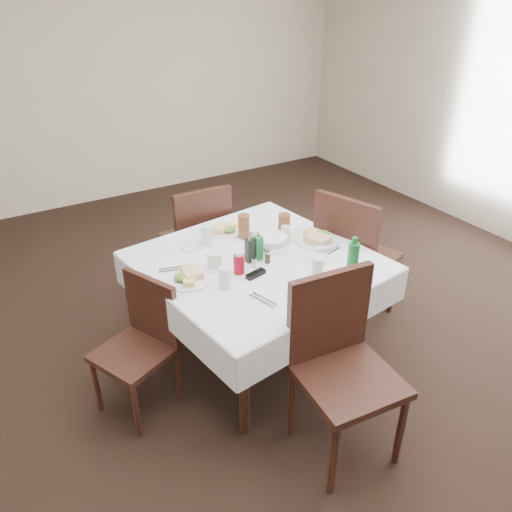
% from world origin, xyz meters
% --- Properties ---
extents(ground_plane, '(7.00, 7.00, 0.00)m').
position_xyz_m(ground_plane, '(0.00, 0.00, 0.00)').
color(ground_plane, black).
extents(room_shell, '(6.04, 7.04, 2.80)m').
position_xyz_m(room_shell, '(0.00, 0.00, 1.71)').
color(room_shell, beige).
rests_on(room_shell, ground).
extents(dining_table, '(1.50, 1.50, 0.76)m').
position_xyz_m(dining_table, '(-0.07, 0.14, 0.68)').
color(dining_table, black).
rests_on(dining_table, ground).
extents(chair_north, '(0.47, 0.47, 0.96)m').
position_xyz_m(chair_north, '(-0.06, 1.02, 0.55)').
color(chair_north, black).
rests_on(chair_north, ground).
extents(chair_south, '(0.53, 0.53, 1.03)m').
position_xyz_m(chair_south, '(-0.07, -0.69, 0.59)').
color(chair_south, black).
rests_on(chair_south, ground).
extents(chair_east, '(0.62, 0.62, 1.04)m').
position_xyz_m(chair_east, '(0.73, 0.14, 0.59)').
color(chair_east, black).
rests_on(chair_east, ground).
extents(chair_west, '(0.52, 0.52, 0.83)m').
position_xyz_m(chair_west, '(-0.86, 0.14, 0.47)').
color(chair_west, black).
rests_on(chair_west, ground).
extents(meal_north, '(0.24, 0.24, 0.05)m').
position_xyz_m(meal_north, '(-0.06, 0.58, 0.78)').
color(meal_north, white).
rests_on(meal_north, dining_table).
extents(meal_south, '(0.27, 0.27, 0.06)m').
position_xyz_m(meal_south, '(-0.01, -0.36, 0.79)').
color(meal_south, white).
rests_on(meal_south, dining_table).
extents(meal_east, '(0.30, 0.30, 0.06)m').
position_xyz_m(meal_east, '(0.40, 0.14, 0.79)').
color(meal_east, white).
rests_on(meal_east, dining_table).
extents(meal_west, '(0.25, 0.25, 0.05)m').
position_xyz_m(meal_west, '(-0.54, 0.13, 0.78)').
color(meal_west, white).
rests_on(meal_west, dining_table).
extents(side_plate_a, '(0.17, 0.17, 0.01)m').
position_xyz_m(side_plate_a, '(-0.34, 0.50, 0.77)').
color(side_plate_a, white).
rests_on(side_plate_a, dining_table).
extents(side_plate_b, '(0.17, 0.17, 0.01)m').
position_xyz_m(side_plate_b, '(0.25, -0.05, 0.77)').
color(side_plate_b, white).
rests_on(side_plate_b, dining_table).
extents(water_n, '(0.08, 0.08, 0.15)m').
position_xyz_m(water_n, '(-0.25, 0.47, 0.83)').
color(water_n, silver).
rests_on(water_n, dining_table).
extents(water_s, '(0.07, 0.07, 0.13)m').
position_xyz_m(water_s, '(0.12, -0.23, 0.83)').
color(water_s, silver).
rests_on(water_s, dining_table).
extents(water_e, '(0.06, 0.06, 0.11)m').
position_xyz_m(water_e, '(0.22, 0.26, 0.82)').
color(water_e, silver).
rests_on(water_e, dining_table).
extents(water_w, '(0.07, 0.07, 0.13)m').
position_xyz_m(water_w, '(-0.39, -0.04, 0.82)').
color(water_w, silver).
rests_on(water_w, dining_table).
extents(iced_tea_a, '(0.08, 0.08, 0.17)m').
position_xyz_m(iced_tea_a, '(0.01, 0.45, 0.84)').
color(iced_tea_a, brown).
rests_on(iced_tea_a, dining_table).
extents(iced_tea_b, '(0.08, 0.08, 0.17)m').
position_xyz_m(iced_tea_b, '(0.25, 0.31, 0.85)').
color(iced_tea_b, brown).
rests_on(iced_tea_b, dining_table).
extents(bread_basket, '(0.24, 0.24, 0.08)m').
position_xyz_m(bread_basket, '(0.10, 0.24, 0.80)').
color(bread_basket, silver).
rests_on(bread_basket, dining_table).
extents(oil_cruet_dark, '(0.05, 0.05, 0.20)m').
position_xyz_m(oil_cruet_dark, '(-0.12, 0.14, 0.85)').
color(oil_cruet_dark, black).
rests_on(oil_cruet_dark, dining_table).
extents(oil_cruet_green, '(0.05, 0.05, 0.20)m').
position_xyz_m(oil_cruet_green, '(-0.06, 0.14, 0.85)').
color(oil_cruet_green, '#176A2F').
rests_on(oil_cruet_green, dining_table).
extents(ketchup_bottle, '(0.07, 0.07, 0.14)m').
position_xyz_m(ketchup_bottle, '(-0.25, 0.06, 0.83)').
color(ketchup_bottle, maroon).
rests_on(ketchup_bottle, dining_table).
extents(salt_shaker, '(0.03, 0.03, 0.07)m').
position_xyz_m(salt_shaker, '(-0.13, 0.06, 0.79)').
color(salt_shaker, white).
rests_on(salt_shaker, dining_table).
extents(pepper_shaker, '(0.03, 0.03, 0.08)m').
position_xyz_m(pepper_shaker, '(-0.03, 0.07, 0.80)').
color(pepper_shaker, '#3C3020').
rests_on(pepper_shaker, dining_table).
extents(coffee_mug, '(0.15, 0.15, 0.11)m').
position_xyz_m(coffee_mug, '(-0.34, 0.19, 0.81)').
color(coffee_mug, white).
rests_on(coffee_mug, dining_table).
extents(sunglasses, '(0.14, 0.07, 0.03)m').
position_xyz_m(sunglasses, '(-0.18, -0.03, 0.78)').
color(sunglasses, black).
rests_on(sunglasses, dining_table).
extents(green_bottle, '(0.07, 0.07, 0.25)m').
position_xyz_m(green_bottle, '(0.31, -0.32, 0.87)').
color(green_bottle, '#176A2F').
rests_on(green_bottle, dining_table).
extents(sugar_caddy, '(0.08, 0.04, 0.04)m').
position_xyz_m(sugar_caddy, '(0.33, 0.00, 0.78)').
color(sugar_caddy, white).
rests_on(sugar_caddy, dining_table).
extents(cutlery_n, '(0.11, 0.19, 0.01)m').
position_xyz_m(cutlery_n, '(0.05, 0.52, 0.77)').
color(cutlery_n, silver).
rests_on(cutlery_n, dining_table).
extents(cutlery_s, '(0.09, 0.19, 0.01)m').
position_xyz_m(cutlery_s, '(-0.28, -0.27, 0.77)').
color(cutlery_s, silver).
rests_on(cutlery_s, dining_table).
extents(cutlery_e, '(0.16, 0.07, 0.01)m').
position_xyz_m(cutlery_e, '(0.40, -0.02, 0.77)').
color(cutlery_e, silver).
rests_on(cutlery_e, dining_table).
extents(cutlery_w, '(0.20, 0.10, 0.01)m').
position_xyz_m(cutlery_w, '(-0.56, 0.29, 0.77)').
color(cutlery_w, silver).
rests_on(cutlery_w, dining_table).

